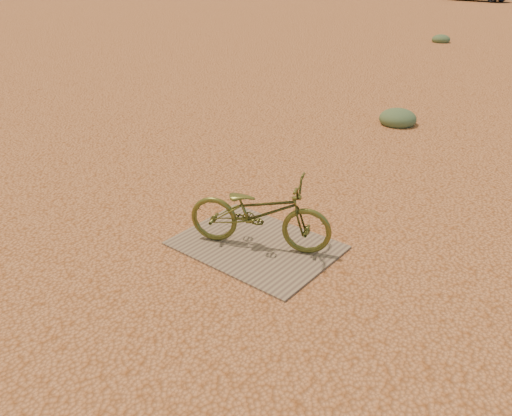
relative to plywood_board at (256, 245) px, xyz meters
The scene contains 5 objects.
ground 0.48m from the plywood_board, 87.73° to the left, with size 120.00×120.00×0.00m, color #BB7A4B.
plywood_board is the anchor object (origin of this frame).
bicycle 0.40m from the plywood_board, ahead, with size 0.51×1.46×0.77m, color #50541F.
kale_a 4.99m from the plywood_board, 98.06° to the left, with size 0.66×0.66×0.36m, color #536F47.
kale_c 15.69m from the plywood_board, 103.81° to the left, with size 0.63×0.63×0.35m, color #536F47.
Camera 1 is at (2.77, -3.95, 2.67)m, focal length 35.00 mm.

